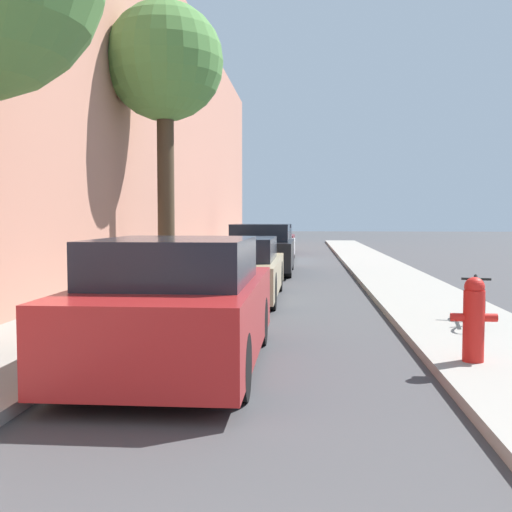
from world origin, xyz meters
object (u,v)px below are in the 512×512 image
object	(u,v)px
fire_hydrant	(474,318)
bicycle	(478,299)
parked_car_white	(270,245)
parked_car_maroon	(274,239)
parked_car_champagne	(236,269)
parked_car_black	(261,250)
parked_car_red	(178,306)
street_tree_far	(165,66)

from	to	relation	value
fire_hydrant	bicycle	bearing A→B (deg)	73.65
parked_car_white	parked_car_maroon	distance (m)	5.04
parked_car_champagne	bicycle	xyz separation A→B (m)	(3.99, -3.13, -0.16)
parked_car_champagne	parked_car_white	xyz separation A→B (m)	(0.02, 11.59, -0.01)
parked_car_black	parked_car_maroon	distance (m)	10.69
parked_car_red	fire_hydrant	distance (m)	3.24
parked_car_black	bicycle	bearing A→B (deg)	-66.74
parked_car_black	bicycle	world-z (taller)	parked_car_black
street_tree_far	bicycle	xyz separation A→B (m)	(5.91, -5.18, -4.80)
street_tree_far	parked_car_champagne	bearing A→B (deg)	-46.95
bicycle	parked_car_black	bearing A→B (deg)	123.45
parked_car_red	parked_car_white	distance (m)	17.31
parked_car_maroon	fire_hydrant	size ratio (longest dim) A/B	4.38
street_tree_far	fire_hydrant	bearing A→B (deg)	-56.34
parked_car_white	parked_car_maroon	world-z (taller)	parked_car_maroon
parked_car_black	parked_car_maroon	world-z (taller)	parked_car_black
fire_hydrant	parked_car_black	bearing A→B (deg)	105.14
parked_car_red	parked_car_champagne	distance (m)	5.72
parked_car_red	parked_car_black	xyz separation A→B (m)	(0.09, 11.66, 0.03)
parked_car_red	fire_hydrant	bearing A→B (deg)	0.54
parked_car_red	parked_car_maroon	xyz separation A→B (m)	(-0.09, 22.35, -0.03)
parked_car_white	parked_car_champagne	bearing A→B (deg)	-90.08
parked_car_champagne	parked_car_black	xyz separation A→B (m)	(0.09, 5.94, 0.09)
parked_car_black	parked_car_white	bearing A→B (deg)	90.77
parked_car_red	parked_car_maroon	size ratio (longest dim) A/B	1.00
parked_car_red	fire_hydrant	size ratio (longest dim) A/B	4.38
parked_car_champagne	bicycle	world-z (taller)	parked_car_champagne
parked_car_red	parked_car_champagne	bearing A→B (deg)	90.02
parked_car_black	bicycle	distance (m)	9.87
street_tree_far	parked_car_red	bearing A→B (deg)	-76.12
parked_car_white	bicycle	world-z (taller)	parked_car_white
bicycle	parked_car_white	bearing A→B (deg)	115.29
parked_car_black	fire_hydrant	world-z (taller)	parked_car_black
parked_car_white	bicycle	xyz separation A→B (m)	(3.97, -14.72, -0.15)
parked_car_black	street_tree_far	world-z (taller)	street_tree_far
parked_car_red	street_tree_far	world-z (taller)	street_tree_far
parked_car_champagne	parked_car_white	world-z (taller)	parked_car_champagne
parked_car_red	parked_car_champagne	size ratio (longest dim) A/B	0.87
parked_car_white	street_tree_far	bearing A→B (deg)	-101.47
parked_car_champagne	parked_car_black	world-z (taller)	parked_car_black
parked_car_maroon	fire_hydrant	world-z (taller)	parked_car_maroon
parked_car_white	fire_hydrant	xyz separation A→B (m)	(3.22, -17.28, -0.02)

